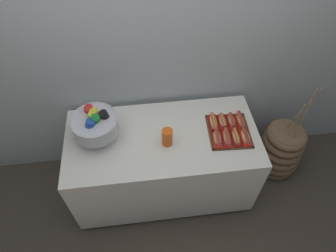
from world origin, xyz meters
TOP-DOWN VIEW (x-y plane):
  - ground_plane at (0.00, 0.00)m, footprint 10.00×10.00m
  - back_wall at (0.00, 0.47)m, footprint 6.00×0.10m
  - buffet_table at (0.00, 0.00)m, footprint 1.56×0.76m
  - floor_vase at (1.16, 0.10)m, footprint 0.44×0.44m
  - serving_tray at (0.54, -0.01)m, footprint 0.35×0.38m
  - hot_dog_0 at (0.42, -0.09)m, footprint 0.08×0.18m
  - hot_dog_1 at (0.50, -0.10)m, footprint 0.07×0.18m
  - hot_dog_2 at (0.57, -0.10)m, footprint 0.06×0.17m
  - hot_dog_3 at (0.65, -0.10)m, footprint 0.07×0.18m
  - hot_dog_4 at (0.43, 0.07)m, footprint 0.07×0.18m
  - hot_dog_5 at (0.50, 0.07)m, footprint 0.07×0.16m
  - hot_dog_6 at (0.58, 0.07)m, footprint 0.06×0.16m
  - hot_dog_7 at (0.65, 0.06)m, footprint 0.06×0.18m
  - punch_bowl at (-0.50, 0.06)m, footprint 0.36×0.36m
  - cup_stack at (0.03, -0.07)m, footprint 0.08×0.08m

SIDE VIEW (x-z plane):
  - ground_plane at x=0.00m, z-range 0.00..0.00m
  - floor_vase at x=1.16m, z-range -0.28..0.82m
  - buffet_table at x=0.00m, z-range 0.02..0.80m
  - serving_tray at x=0.54m, z-range 0.78..0.79m
  - hot_dog_2 at x=0.57m, z-range 0.79..0.84m
  - hot_dog_4 at x=0.43m, z-range 0.79..0.84m
  - hot_dog_3 at x=0.65m, z-range 0.79..0.85m
  - hot_dog_1 at x=0.50m, z-range 0.79..0.85m
  - hot_dog_5 at x=0.50m, z-range 0.79..0.85m
  - hot_dog_6 at x=0.58m, z-range 0.79..0.85m
  - hot_dog_7 at x=0.65m, z-range 0.79..0.85m
  - hot_dog_0 at x=0.42m, z-range 0.79..0.85m
  - cup_stack at x=0.03m, z-range 0.78..0.93m
  - punch_bowl at x=-0.50m, z-range 0.80..1.08m
  - back_wall at x=0.00m, z-range 0.00..2.60m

